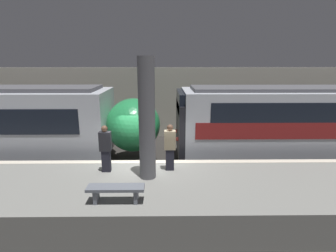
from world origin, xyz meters
The scene contains 7 objects.
ground_plane centered at (0.00, 0.00, 0.00)m, with size 120.00×120.00×0.00m, color #282623.
platform centered at (0.00, -1.82, 0.52)m, with size 40.00×3.64×1.04m.
station_rear_barrier centered at (0.00, 6.85, 2.14)m, with size 50.00×0.15×4.28m.
support_pillar_near centered at (0.24, -1.44, 2.92)m, with size 0.51×0.51×3.77m.
person_waiting centered at (0.96, -0.87, 1.87)m, with size 0.38×0.24×1.59m.
person_walking centered at (-1.17, -0.98, 1.86)m, with size 0.38×0.24×1.59m.
platform_bench centered at (-0.50, -2.97, 1.37)m, with size 1.50×0.40×0.45m.
Camera 1 is at (0.79, -9.22, 4.66)m, focal length 28.00 mm.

